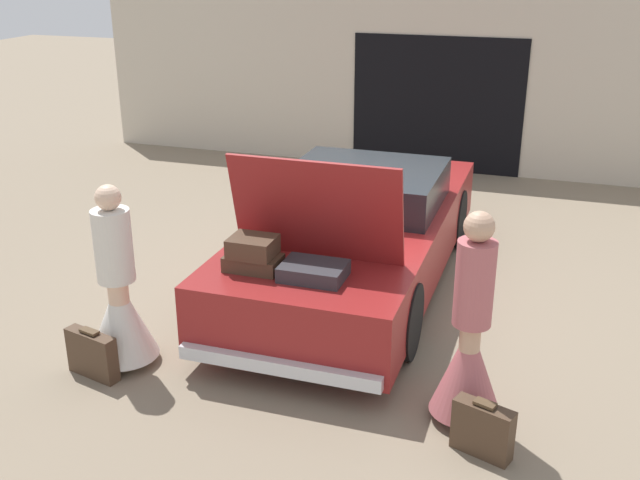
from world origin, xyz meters
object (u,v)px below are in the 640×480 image
object	(u,v)px
suitcase_beside_right_person	(483,429)
car	(357,233)
person_left	(119,302)
person_right	(469,349)
suitcase_beside_left_person	(92,354)

from	to	relation	value
suitcase_beside_right_person	car	bearing A→B (deg)	122.73
person_left	person_right	world-z (taller)	person_right
person_right	suitcase_beside_right_person	size ratio (longest dim) A/B	3.68
car	suitcase_beside_right_person	distance (m)	3.18
suitcase_beside_left_person	suitcase_beside_right_person	world-z (taller)	suitcase_beside_left_person
suitcase_beside_right_person	suitcase_beside_left_person	bearing A→B (deg)	179.47
car	suitcase_beside_left_person	distance (m)	3.13
suitcase_beside_left_person	car	bearing A→B (deg)	57.84
person_left	suitcase_beside_right_person	xyz separation A→B (m)	(3.23, -0.32, -0.39)
person_left	suitcase_beside_left_person	world-z (taller)	person_left
person_left	car	bearing A→B (deg)	150.56
car	person_left	distance (m)	2.79
car	suitcase_beside_right_person	size ratio (longest dim) A/B	10.15
suitcase_beside_right_person	person_right	bearing A→B (deg)	114.47
person_left	suitcase_beside_right_person	size ratio (longest dim) A/B	3.53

